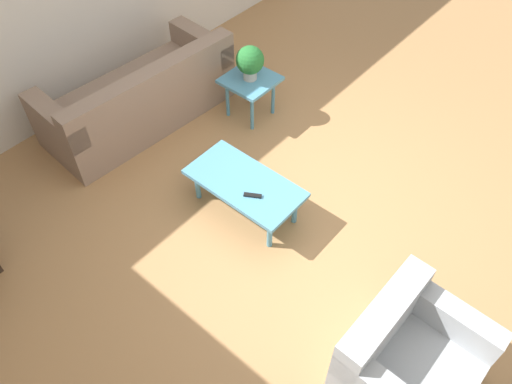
% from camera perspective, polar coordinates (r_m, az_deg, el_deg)
% --- Properties ---
extents(ground_plane, '(14.00, 14.00, 0.00)m').
position_cam_1_polar(ground_plane, '(4.81, 5.89, -2.67)').
color(ground_plane, '#A87A4C').
extents(sofa, '(1.03, 2.17, 0.81)m').
position_cam_1_polar(sofa, '(5.71, -13.00, 10.36)').
color(sofa, gray).
rests_on(sofa, ground_plane).
extents(armchair, '(0.83, 0.94, 0.79)m').
position_cam_1_polar(armchair, '(3.85, 16.77, -18.00)').
color(armchair, '#A8ADB2').
rests_on(armchair, ground_plane).
extents(coffee_table, '(1.09, 0.55, 0.39)m').
position_cam_1_polar(coffee_table, '(4.58, -1.29, 0.82)').
color(coffee_table, teal).
rests_on(coffee_table, ground_plane).
extents(side_table_plant, '(0.54, 0.54, 0.49)m').
position_cam_1_polar(side_table_plant, '(5.59, -0.67, 12.25)').
color(side_table_plant, teal).
rests_on(side_table_plant, ground_plane).
extents(potted_plant, '(0.30, 0.30, 0.38)m').
position_cam_1_polar(potted_plant, '(5.42, -0.69, 14.72)').
color(potted_plant, '#B2ADA3').
rests_on(potted_plant, side_table_plant).
extents(remote_control, '(0.16, 0.12, 0.02)m').
position_cam_1_polar(remote_control, '(4.42, -0.39, -0.39)').
color(remote_control, black).
rests_on(remote_control, coffee_table).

